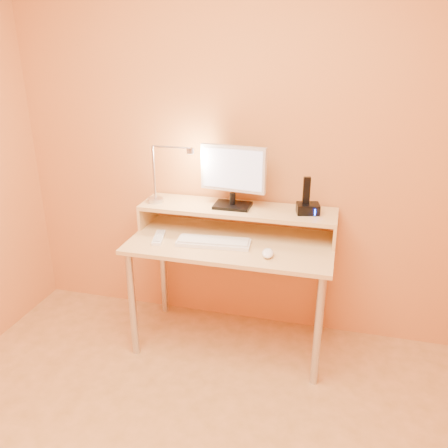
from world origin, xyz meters
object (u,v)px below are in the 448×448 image
(monitor_panel, at_px, (233,169))
(lamp_base, at_px, (156,200))
(mouse, at_px, (268,253))
(keyboard, at_px, (214,243))
(remote_control, at_px, (159,238))
(phone_dock, at_px, (308,209))

(monitor_panel, xyz_separation_m, lamp_base, (-0.49, -0.04, -0.23))
(lamp_base, bearing_deg, mouse, -19.63)
(keyboard, xyz_separation_m, remote_control, (-0.34, -0.01, -0.00))
(keyboard, bearing_deg, mouse, -17.88)
(monitor_panel, relative_size, mouse, 3.61)
(monitor_panel, distance_m, phone_dock, 0.50)
(mouse, bearing_deg, keyboard, 159.51)
(remote_control, bearing_deg, keyboard, -12.08)
(phone_dock, height_order, mouse, phone_dock)
(mouse, distance_m, remote_control, 0.67)
(lamp_base, distance_m, remote_control, 0.28)
(lamp_base, xyz_separation_m, remote_control, (0.09, -0.20, -0.16))
(mouse, xyz_separation_m, remote_control, (-0.67, 0.07, -0.01))
(lamp_base, distance_m, keyboard, 0.50)
(monitor_panel, height_order, remote_control, monitor_panel)
(lamp_base, bearing_deg, keyboard, -24.31)
(lamp_base, xyz_separation_m, keyboard, (0.43, -0.20, -0.16))
(monitor_panel, height_order, keyboard, monitor_panel)
(monitor_panel, xyz_separation_m, remote_control, (-0.40, -0.24, -0.39))
(phone_dock, distance_m, remote_control, 0.90)
(monitor_panel, distance_m, keyboard, 0.46)
(mouse, bearing_deg, phone_dock, 51.81)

